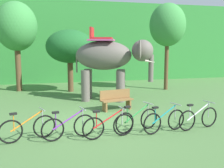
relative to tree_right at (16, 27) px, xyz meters
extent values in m
plane|color=#4C753D|center=(3.36, -8.21, -3.99)|extent=(80.00, 80.00, 0.00)
cube|color=#338438|center=(3.36, 6.21, -0.84)|extent=(36.00, 6.00, 6.30)
cylinder|color=brown|center=(0.00, 0.00, -2.65)|extent=(0.35, 0.35, 2.68)
ellipsoid|color=#3D8E42|center=(0.00, 0.00, 0.04)|extent=(2.52, 2.52, 3.01)
cylinder|color=brown|center=(3.14, -0.98, -3.04)|extent=(0.35, 0.35, 1.89)
ellipsoid|color=#1E6028|center=(3.14, -0.98, -1.18)|extent=(2.92, 2.92, 2.05)
cylinder|color=brown|center=(9.28, -1.77, -2.52)|extent=(0.25, 0.25, 2.95)
ellipsoid|color=#3D8E42|center=(9.28, -1.77, 0.18)|extent=(2.29, 2.29, 2.72)
ellipsoid|color=#665E56|center=(4.57, -4.08, -1.64)|extent=(3.20, 2.28, 1.50)
cylinder|color=#665E56|center=(5.54, -4.01, -3.19)|extent=(0.44, 0.44, 1.60)
cylinder|color=#665E56|center=(5.29, -4.74, -3.19)|extent=(0.44, 0.44, 1.60)
cylinder|color=#665E56|center=(3.85, -3.41, -3.19)|extent=(0.44, 0.44, 1.60)
cylinder|color=#665E56|center=(3.59, -4.14, -3.19)|extent=(0.44, 0.44, 1.60)
ellipsoid|color=#665E56|center=(6.46, -4.74, -1.39)|extent=(1.37, 1.31, 1.10)
ellipsoid|color=#665E56|center=(6.52, -4.10, -1.34)|extent=(0.43, 0.85, 0.96)
ellipsoid|color=#665E56|center=(6.11, -5.27, -1.34)|extent=(0.43, 0.85, 0.96)
cylinder|color=#665E56|center=(6.88, -4.89, -2.29)|extent=(0.26, 0.26, 1.40)
cone|color=beige|center=(6.91, -4.66, -1.94)|extent=(0.57, 0.30, 0.21)
cone|color=beige|center=(6.76, -5.08, -1.94)|extent=(0.57, 0.30, 0.21)
cube|color=#BF4C8C|center=(4.47, -4.04, -0.86)|extent=(1.67, 1.69, 0.08)
cube|color=#B22323|center=(4.47, -4.04, -0.77)|extent=(1.34, 1.21, 0.10)
cube|color=#B22323|center=(4.00, -3.88, -0.49)|extent=(0.39, 0.88, 0.56)
cylinder|color=#665E56|center=(3.23, -3.61, -2.09)|extent=(0.08, 0.08, 0.90)
torus|color=black|center=(0.56, -9.55, -3.63)|extent=(0.69, 0.26, 0.71)
torus|color=black|center=(1.51, -9.24, -3.63)|extent=(0.69, 0.26, 0.71)
cylinder|color=orange|center=(1.01, -9.40, -3.38)|extent=(0.94, 0.34, 0.54)
cylinder|color=orange|center=(0.65, -9.52, -3.37)|extent=(0.03, 0.03, 0.52)
cube|color=black|center=(0.65, -9.52, -3.11)|extent=(0.22, 0.16, 0.06)
cylinder|color=#9E9EA3|center=(1.46, -9.26, -3.35)|extent=(0.03, 0.03, 0.55)
cylinder|color=#9E9EA3|center=(1.46, -9.26, -3.08)|extent=(0.19, 0.50, 0.03)
torus|color=black|center=(1.75, -9.68, -3.63)|extent=(0.70, 0.20, 0.71)
torus|color=black|center=(2.72, -9.47, -3.63)|extent=(0.70, 0.20, 0.71)
cylinder|color=purple|center=(2.21, -9.58, -3.38)|extent=(0.96, 0.25, 0.54)
cylinder|color=purple|center=(1.84, -9.66, -3.37)|extent=(0.03, 0.03, 0.52)
cube|color=black|center=(1.84, -9.66, -3.11)|extent=(0.22, 0.14, 0.06)
cylinder|color=#9E9EA3|center=(2.67, -9.48, -3.35)|extent=(0.03, 0.03, 0.55)
cylinder|color=#9E9EA3|center=(2.67, -9.48, -3.08)|extent=(0.14, 0.51, 0.03)
torus|color=black|center=(2.94, -9.86, -3.63)|extent=(0.71, 0.15, 0.71)
torus|color=black|center=(3.93, -9.72, -3.63)|extent=(0.71, 0.15, 0.71)
cylinder|color=red|center=(3.41, -9.79, -3.38)|extent=(0.97, 0.18, 0.54)
cylinder|color=red|center=(3.04, -9.85, -3.37)|extent=(0.03, 0.03, 0.52)
cube|color=black|center=(3.04, -9.85, -3.11)|extent=(0.21, 0.13, 0.06)
cylinder|color=#9E9EA3|center=(3.88, -9.73, -3.35)|extent=(0.03, 0.03, 0.55)
cylinder|color=#9E9EA3|center=(3.88, -9.73, -3.08)|extent=(0.10, 0.52, 0.03)
torus|color=black|center=(4.03, -9.54, -3.63)|extent=(0.69, 0.25, 0.71)
torus|color=black|center=(4.99, -9.25, -3.63)|extent=(0.69, 0.25, 0.71)
cylinder|color=green|center=(4.48, -9.40, -3.38)|extent=(0.94, 0.32, 0.54)
cylinder|color=green|center=(4.13, -9.51, -3.37)|extent=(0.03, 0.03, 0.52)
cube|color=black|center=(4.13, -9.51, -3.11)|extent=(0.22, 0.15, 0.06)
cylinder|color=#9E9EA3|center=(4.94, -9.27, -3.35)|extent=(0.03, 0.03, 0.55)
cylinder|color=#9E9EA3|center=(4.94, -9.27, -3.08)|extent=(0.18, 0.51, 0.03)
torus|color=black|center=(4.86, -9.85, -3.63)|extent=(0.70, 0.22, 0.71)
torus|color=black|center=(5.83, -9.60, -3.63)|extent=(0.70, 0.22, 0.71)
cylinder|color=teal|center=(5.32, -9.73, -3.38)|extent=(0.95, 0.28, 0.54)
cylinder|color=teal|center=(4.96, -9.82, -3.37)|extent=(0.03, 0.03, 0.52)
cube|color=black|center=(4.96, -9.82, -3.11)|extent=(0.22, 0.15, 0.06)
cylinder|color=#9E9EA3|center=(5.78, -9.61, -3.35)|extent=(0.03, 0.03, 0.55)
cylinder|color=#9E9EA3|center=(5.78, -9.61, -3.08)|extent=(0.16, 0.51, 0.03)
torus|color=black|center=(6.13, -9.80, -3.63)|extent=(0.71, 0.19, 0.71)
torus|color=black|center=(7.11, -9.60, -3.63)|extent=(0.71, 0.19, 0.71)
cylinder|color=silver|center=(6.60, -9.71, -3.38)|extent=(0.96, 0.24, 0.54)
cylinder|color=silver|center=(6.23, -9.78, -3.37)|extent=(0.03, 0.03, 0.52)
cube|color=black|center=(6.23, -9.78, -3.11)|extent=(0.22, 0.14, 0.06)
cylinder|color=#9E9EA3|center=(7.06, -9.61, -3.35)|extent=(0.03, 0.03, 0.55)
cylinder|color=#9E9EA3|center=(7.06, -9.61, -3.08)|extent=(0.14, 0.52, 0.03)
cube|color=brown|center=(4.65, -6.40, -3.54)|extent=(1.55, 0.72, 0.06)
cube|color=brown|center=(4.61, -6.22, -3.30)|extent=(1.48, 0.39, 0.40)
cube|color=brown|center=(5.23, -6.27, -3.76)|extent=(0.16, 0.37, 0.45)
cube|color=brown|center=(4.06, -6.53, -3.76)|extent=(0.16, 0.37, 0.45)
camera|label=1|loc=(1.57, -17.40, -1.18)|focal=42.11mm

